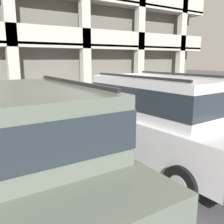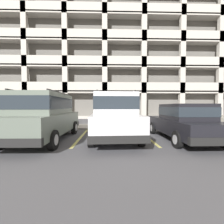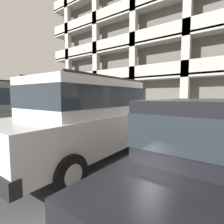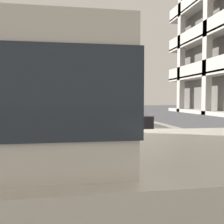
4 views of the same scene
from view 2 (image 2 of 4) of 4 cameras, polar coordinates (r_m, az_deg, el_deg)
The scene contains 10 objects.
ground_plane at distance 9.00m, azimuth 0.23°, elevation -7.37°, with size 80.00×80.00×0.10m.
sidewalk at distance 10.27m, azimuth 0.00°, elevation -5.57°, with size 40.00×2.20×0.12m.
parking_stall_lines at distance 7.83m, azimuth 12.08°, elevation -8.47°, with size 12.49×4.80×0.01m.
silver_suv at distance 6.74m, azimuth 0.55°, elevation -0.84°, with size 2.14×4.85×2.03m.
red_sedan at distance 6.96m, azimuth -24.33°, elevation -0.94°, with size 2.07×4.81×2.03m.
dark_hatchback at distance 7.09m, azimuth 25.33°, elevation -3.07°, with size 1.87×4.49×1.54m.
parking_meter_near at distance 9.23m, azimuth -0.73°, elevation 0.56°, with size 0.35×0.12×1.43m.
parking_meter_far at distance 11.07m, azimuth -34.70°, elevation 0.40°, with size 0.35×0.12×1.42m.
parking_garage at distance 23.61m, azimuth -2.51°, elevation 17.11°, with size 32.00×10.00×16.25m.
fire_hydrant at distance 10.24m, azimuth -22.35°, elevation -3.48°, with size 0.30×0.30×0.70m.
Camera 2 is at (-0.28, -8.88, 1.44)m, focal length 24.00 mm.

